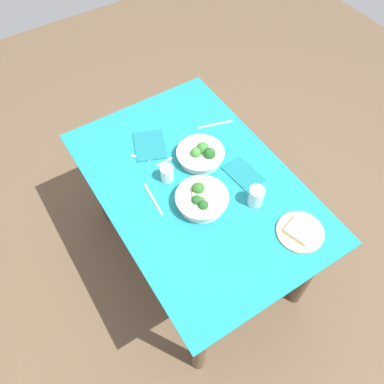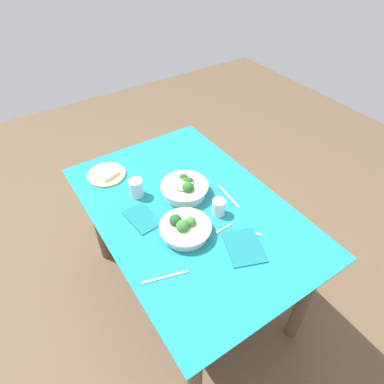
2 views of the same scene
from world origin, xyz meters
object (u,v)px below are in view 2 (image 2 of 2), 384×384
water_glass_side (136,188)px  table_knife_left (165,277)px  napkin_folded_upper (244,247)px  bread_side_plate (106,174)px  napkin_folded_lower (143,218)px  fork_by_near_bowl (252,233)px  broccoli_bowl_near (185,188)px  table_knife_right (228,196)px  water_glass_center (219,207)px  broccoli_bowl_far (185,228)px  fork_by_far_bowl (223,229)px

water_glass_side → table_knife_left: size_ratio=0.50×
water_glass_side → napkin_folded_upper: size_ratio=0.49×
bread_side_plate → water_glass_side: bearing=-163.5°
napkin_folded_lower → napkin_folded_upper: bearing=-143.9°
water_glass_side → fork_by_near_bowl: water_glass_side is taller
broccoli_bowl_near → water_glass_side: bearing=59.2°
table_knife_right → napkin_folded_lower: bearing=81.5°
table_knife_left → bread_side_plate: bearing=102.1°
table_knife_left → napkin_folded_lower: size_ratio=1.04×
water_glass_center → napkin_folded_lower: 0.38m
table_knife_right → broccoli_bowl_far: bearing=109.9°
broccoli_bowl_near → fork_by_far_bowl: (-0.32, -0.02, -0.03)m
fork_by_near_bowl → table_knife_right: (0.27, -0.07, -0.00)m
table_knife_left → napkin_folded_upper: 0.39m
water_glass_center → napkin_folded_upper: size_ratio=0.41×
table_knife_left → fork_by_far_bowl: bearing=28.8°
broccoli_bowl_near → water_glass_center: broccoli_bowl_near is taller
water_glass_center → napkin_folded_upper: (-0.24, 0.03, -0.04)m
water_glass_center → fork_by_far_bowl: size_ratio=0.87×
broccoli_bowl_near → fork_by_far_bowl: 0.32m
napkin_folded_upper → fork_by_far_bowl: bearing=6.1°
broccoli_bowl_far → fork_by_far_bowl: broccoli_bowl_far is taller
table_knife_left → water_glass_side: bearing=92.5°
broccoli_bowl_far → fork_by_far_bowl: size_ratio=2.54×
bread_side_plate → table_knife_left: size_ratio=1.08×
water_glass_side → napkin_folded_upper: 0.64m
water_glass_side → fork_by_far_bowl: water_glass_side is taller
fork_by_far_bowl → table_knife_left: (-0.08, 0.37, -0.00)m
broccoli_bowl_near → table_knife_left: bearing=138.5°
fork_by_far_bowl → broccoli_bowl_near: bearing=-88.6°
bread_side_plate → water_glass_center: (-0.59, -0.35, 0.03)m
broccoli_bowl_near → broccoli_bowl_far: bearing=147.3°
bread_side_plate → table_knife_right: size_ratio=1.08×
fork_by_far_bowl → table_knife_left: size_ratio=0.48×
fork_by_far_bowl → broccoli_bowl_far: bearing=-27.4°
broccoli_bowl_near → napkin_folded_lower: size_ratio=1.31×
bread_side_plate → napkin_folded_upper: (-0.83, -0.32, -0.01)m
water_glass_side → napkin_folded_upper: (-0.59, -0.25, -0.05)m
water_glass_side → table_knife_right: water_glass_side is taller
fork_by_far_bowl → bread_side_plate: bearing=-67.4°
napkin_folded_lower → fork_by_far_bowl: bearing=-133.9°
fork_by_far_bowl → table_knife_right: size_ratio=0.49×
broccoli_bowl_far → napkin_folded_lower: (0.20, 0.12, -0.03)m
bread_side_plate → water_glass_center: size_ratio=2.56×
broccoli_bowl_far → table_knife_right: broccoli_bowl_far is taller
broccoli_bowl_near → napkin_folded_upper: size_ratio=1.23×
water_glass_center → fork_by_near_bowl: bearing=-164.3°
broccoli_bowl_near → napkin_folded_upper: (-0.46, -0.03, -0.03)m
water_glass_side → fork_by_far_bowl: 0.51m
table_knife_right → napkin_folded_upper: (-0.31, 0.15, 0.00)m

